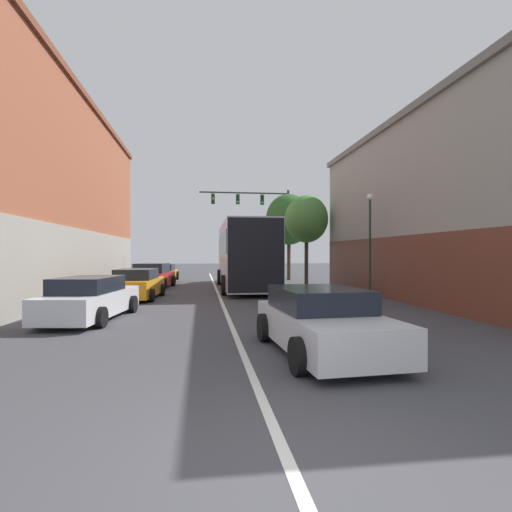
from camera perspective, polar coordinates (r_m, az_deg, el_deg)
The scene contains 14 objects.
ground_plane at distance 4.13m, azimuth 5.69°, elevation -29.25°, with size 160.00×160.00×0.00m, color #424247.
lane_center_line at distance 19.70m, azimuth -5.34°, elevation -5.61°, with size 0.14×44.16×0.01m.
building_left_brick at distance 24.31m, azimuth -30.02°, elevation 7.45°, with size 7.26×21.63×9.92m.
building_right_storefront at distance 20.33m, azimuth 30.20°, elevation 6.14°, with size 8.62×18.81×7.99m.
bus at distance 23.11m, azimuth -1.64°, elevation 0.43°, with size 3.04×10.88×3.72m.
hatchback_foreground at distance 8.44m, azimuth 9.43°, elevation -9.21°, with size 2.33×4.37×1.32m.
parked_car_left_near at distance 30.94m, azimuth -13.24°, elevation -2.33°, with size 2.32×4.25×1.26m.
parked_car_left_mid at distance 18.85m, azimuth -16.58°, elevation -3.92°, with size 2.20×4.31×1.36m.
parked_car_left_far at distance 13.41m, azimuth -22.55°, elevation -5.69°, with size 2.33×4.79×1.33m.
parked_car_left_distant at distance 24.68m, azimuth -14.53°, elevation -2.80°, with size 2.53×4.29×1.47m.
traffic_signal_gantry at distance 32.16m, azimuth 0.67°, elevation 6.14°, with size 7.23×0.36×7.20m.
street_lamp at distance 18.63m, azimuth 15.96°, elevation 2.01°, with size 0.29×0.29×4.73m.
street_tree_near at distance 26.42m, azimuth 7.22°, elevation 5.23°, with size 2.84×2.55×5.89m.
street_tree_far at distance 31.20m, azimuth 4.72°, elevation 5.21°, with size 3.59×3.23×6.68m.
Camera 1 is at (-0.84, -3.49, 2.04)m, focal length 28.00 mm.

